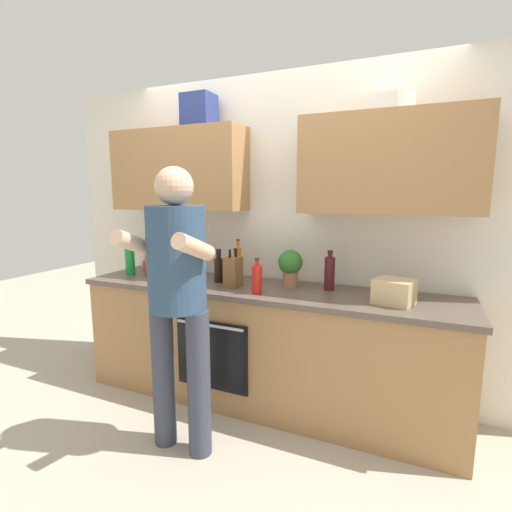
% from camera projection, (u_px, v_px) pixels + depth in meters
% --- Properties ---
extents(ground_plane, '(12.00, 12.00, 0.00)m').
position_uv_depth(ground_plane, '(262.00, 400.00, 2.95)').
color(ground_plane, '#B2A893').
extents(back_wall_unit, '(4.00, 0.38, 2.50)m').
position_uv_depth(back_wall_unit, '(276.00, 205.00, 2.95)').
color(back_wall_unit, silver).
rests_on(back_wall_unit, ground).
extents(counter, '(2.84, 0.67, 0.90)m').
position_uv_depth(counter, '(262.00, 345.00, 2.87)').
color(counter, '#A37547').
rests_on(counter, ground).
extents(person_standing, '(0.49, 0.45, 1.74)m').
position_uv_depth(person_standing, '(177.00, 289.00, 2.24)').
color(person_standing, '#383D4C').
rests_on(person_standing, ground).
extents(bottle_oil, '(0.07, 0.07, 0.33)m').
position_uv_depth(bottle_oil, '(188.00, 259.00, 3.24)').
color(bottle_oil, olive).
rests_on(bottle_oil, counter).
extents(bottle_syrup, '(0.05, 0.05, 0.31)m').
position_uv_depth(bottle_syrup, '(148.00, 261.00, 3.14)').
color(bottle_syrup, '#8C4C14').
rests_on(bottle_syrup, counter).
extents(bottle_hotsauce, '(0.07, 0.07, 0.25)m').
position_uv_depth(bottle_hotsauce, '(257.00, 279.00, 2.61)').
color(bottle_hotsauce, red).
rests_on(bottle_hotsauce, counter).
extents(bottle_juice, '(0.05, 0.05, 0.32)m').
position_uv_depth(bottle_juice, '(238.00, 262.00, 3.09)').
color(bottle_juice, orange).
rests_on(bottle_juice, counter).
extents(bottle_vinegar, '(0.05, 0.05, 0.26)m').
position_uv_depth(bottle_vinegar, '(235.00, 268.00, 2.98)').
color(bottle_vinegar, brown).
rests_on(bottle_vinegar, counter).
extents(bottle_wine, '(0.07, 0.07, 0.29)m').
position_uv_depth(bottle_wine, '(330.00, 273.00, 2.71)').
color(bottle_wine, '#471419').
rests_on(bottle_wine, counter).
extents(bottle_soy, '(0.07, 0.07, 0.26)m').
position_uv_depth(bottle_soy, '(219.00, 268.00, 2.96)').
color(bottle_soy, black).
rests_on(bottle_soy, counter).
extents(bottle_soda, '(0.08, 0.08, 0.32)m').
position_uv_depth(bottle_soda, '(130.00, 259.00, 3.24)').
color(bottle_soda, '#198C33').
rests_on(bottle_soda, counter).
extents(cup_ceramic, '(0.08, 0.08, 0.09)m').
position_uv_depth(cup_ceramic, '(147.00, 266.00, 3.41)').
color(cup_ceramic, '#BF4C47').
rests_on(cup_ceramic, counter).
extents(mixing_bowl, '(0.20, 0.20, 0.10)m').
position_uv_depth(mixing_bowl, '(173.00, 274.00, 3.03)').
color(mixing_bowl, silver).
rests_on(mixing_bowl, counter).
extents(knife_block, '(0.10, 0.14, 0.28)m').
position_uv_depth(knife_block, '(233.00, 272.00, 2.81)').
color(knife_block, brown).
rests_on(knife_block, counter).
extents(potted_herb, '(0.18, 0.18, 0.28)m').
position_uv_depth(potted_herb, '(290.00, 266.00, 2.79)').
color(potted_herb, '#9E6647').
rests_on(potted_herb, counter).
extents(grocery_bag_bread, '(0.27, 0.25, 0.15)m').
position_uv_depth(grocery_bag_bread, '(394.00, 292.00, 2.38)').
color(grocery_bag_bread, tan).
rests_on(grocery_bag_bread, counter).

